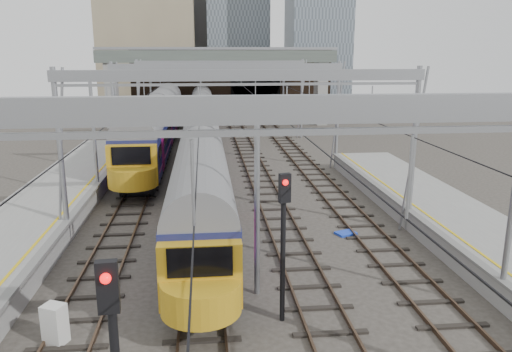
{
  "coord_description": "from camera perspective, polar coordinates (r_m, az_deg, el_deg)",
  "views": [
    {
      "loc": [
        -1.77,
        -14.63,
        8.55
      ],
      "look_at": [
        0.81,
        10.19,
        2.4
      ],
      "focal_mm": 35.0,
      "sensor_mm": 36.0,
      "label": 1
    }
  ],
  "objects": [
    {
      "name": "tracks",
      "position": [
        30.89,
        -2.43,
        -2.2
      ],
      "size": [
        14.4,
        80.0,
        0.22
      ],
      "color": "#4C3828",
      "rests_on": "ground"
    },
    {
      "name": "relay_cabinet",
      "position": [
        16.78,
        -22.01,
        -15.43
      ],
      "size": [
        0.79,
        0.74,
        1.26
      ],
      "primitive_type": "cube",
      "rotation": [
        0.0,
        0.0,
        -0.43
      ],
      "color": "silver",
      "rests_on": "ground"
    },
    {
      "name": "retaining_wall",
      "position": [
        66.77,
        -3.26,
        10.2
      ],
      "size": [
        28.0,
        2.75,
        9.0
      ],
      "color": "black",
      "rests_on": "ground"
    },
    {
      "name": "equip_cover_c",
      "position": [
        24.76,
        10.21,
        -6.45
      ],
      "size": [
        1.11,
        0.95,
        0.11
      ],
      "primitive_type": "cube",
      "rotation": [
        0.0,
        0.0,
        0.37
      ],
      "color": "blue",
      "rests_on": "ground"
    },
    {
      "name": "equip_cover_a",
      "position": [
        17.66,
        -5.6,
        -15.0
      ],
      "size": [
        0.96,
        0.73,
        0.1
      ],
      "primitive_type": "cube",
      "rotation": [
        0.0,
        0.0,
        -0.12
      ],
      "color": "blue",
      "rests_on": "ground"
    },
    {
      "name": "train_main",
      "position": [
        44.33,
        -6.21,
        5.75
      ],
      "size": [
        2.61,
        60.44,
        4.56
      ],
      "color": "black",
      "rests_on": "ground"
    },
    {
      "name": "overbridge",
      "position": [
        60.67,
        -4.37,
        12.6
      ],
      "size": [
        28.0,
        3.0,
        9.25
      ],
      "color": "gray",
      "rests_on": "ground"
    },
    {
      "name": "signal_near_centre",
      "position": [
        15.75,
        3.17,
        -6.23
      ],
      "size": [
        0.39,
        0.47,
        5.02
      ],
      "rotation": [
        0.0,
        0.0,
        0.28
      ],
      "color": "black",
      "rests_on": "ground"
    },
    {
      "name": "equip_cover_b",
      "position": [
        28.03,
        -4.02,
        -3.85
      ],
      "size": [
        0.87,
        0.66,
        0.1
      ],
      "primitive_type": "cube",
      "rotation": [
        0.0,
        0.0,
        0.12
      ],
      "color": "blue",
      "rests_on": "ground"
    },
    {
      "name": "overhead_line",
      "position": [
        36.22,
        -3.19,
        10.68
      ],
      "size": [
        16.8,
        80.0,
        8.0
      ],
      "color": "gray",
      "rests_on": "ground"
    },
    {
      "name": "ground",
      "position": [
        17.04,
        0.85,
        -16.28
      ],
      "size": [
        160.0,
        160.0,
        0.0
      ],
      "primitive_type": "plane",
      "color": "#38332D",
      "rests_on": "ground"
    },
    {
      "name": "train_second",
      "position": [
        46.46,
        -11.18,
        6.22
      ],
      "size": [
        2.98,
        34.45,
        5.07
      ],
      "color": "black",
      "rests_on": "ground"
    }
  ]
}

